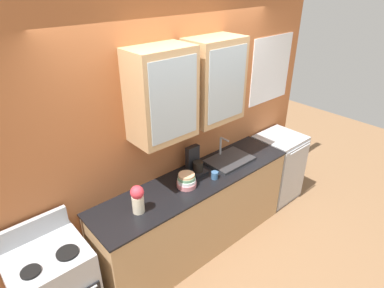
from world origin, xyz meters
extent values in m
plane|color=brown|center=(0.00, 0.00, 0.00)|extent=(10.00, 10.00, 0.00)
cube|color=#B76638|center=(0.00, 0.34, 1.38)|extent=(4.05, 0.10, 2.76)
cube|color=tan|center=(-0.32, 0.12, 1.89)|extent=(0.57, 0.35, 0.82)
cube|color=#9EADB7|center=(-0.32, -0.06, 1.89)|extent=(0.49, 0.01, 0.70)
cube|color=tan|center=(0.32, 0.12, 1.89)|extent=(0.57, 0.35, 0.82)
cube|color=#9EADB7|center=(0.32, -0.06, 1.89)|extent=(0.49, 0.01, 0.70)
cube|color=white|center=(1.50, 0.29, 1.75)|extent=(0.75, 0.01, 0.82)
cube|color=tan|center=(0.00, 0.00, 0.45)|extent=(2.33, 0.56, 0.91)
cube|color=black|center=(0.00, 0.00, 0.92)|extent=(2.35, 0.59, 0.02)
cube|color=#ADAFB5|center=(-1.56, 0.24, 1.02)|extent=(0.57, 0.04, 0.18)
cylinder|color=black|center=(-1.69, -0.10, 0.94)|extent=(0.14, 0.14, 0.02)
cylinder|color=black|center=(-1.42, -0.10, 0.94)|extent=(0.17, 0.17, 0.02)
cube|color=#2D2D30|center=(0.52, 0.02, 0.94)|extent=(0.52, 0.36, 0.03)
cylinder|color=#ADAFB5|center=(0.52, 0.17, 1.07)|extent=(0.02, 0.02, 0.21)
cylinder|color=#ADAFB5|center=(0.52, 0.11, 1.17)|extent=(0.02, 0.12, 0.02)
cylinder|color=#D87F84|center=(-0.16, -0.03, 0.95)|extent=(0.20, 0.20, 0.05)
cylinder|color=white|center=(-0.16, -0.03, 0.99)|extent=(0.19, 0.19, 0.05)
cylinder|color=#669972|center=(-0.16, -0.03, 1.02)|extent=(0.17, 0.17, 0.04)
cylinder|color=#E0AD7F|center=(-0.16, -0.03, 1.05)|extent=(0.16, 0.16, 0.04)
cylinder|color=beige|center=(-0.74, -0.04, 1.01)|extent=(0.11, 0.11, 0.17)
sphere|color=#D8333F|center=(-0.74, -0.04, 1.14)|extent=(0.12, 0.12, 0.12)
cylinder|color=#38608C|center=(0.14, -0.11, 0.97)|extent=(0.07, 0.07, 0.08)
torus|color=#38608C|center=(0.19, -0.11, 0.97)|extent=(0.05, 0.01, 0.05)
cube|color=#ADAFB5|center=(1.48, 0.00, 0.46)|extent=(0.57, 0.54, 0.93)
cube|color=#ADAFB5|center=(1.48, -0.27, 0.46)|extent=(0.54, 0.01, 0.83)
cylinder|color=#ADAFB5|center=(1.48, -0.30, 0.87)|extent=(0.43, 0.02, 0.02)
cube|color=black|center=(0.08, 0.09, 0.94)|extent=(0.17, 0.20, 0.03)
cylinder|color=black|center=(0.08, 0.07, 1.01)|extent=(0.11, 0.11, 0.11)
cube|color=black|center=(0.08, 0.16, 1.09)|extent=(0.15, 0.06, 0.26)
camera|label=1|loc=(-1.90, -2.08, 2.84)|focal=30.48mm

